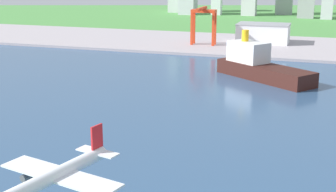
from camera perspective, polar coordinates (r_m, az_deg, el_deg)
name	(u,v)px	position (r m, az deg, el deg)	size (l,w,h in m)	color
ground_plane	(225,94)	(296.17, 6.87, 0.27)	(2400.00, 2400.00, 0.00)	#498A41
water_bay	(201,122)	(239.94, 3.98, -3.17)	(840.00, 360.00, 0.15)	#2D4C70
industrial_pier	(265,46)	(480.06, 11.48, 5.90)	(840.00, 140.00, 2.50)	#9F979C
airplane_landing	(54,176)	(116.63, -13.41, -9.29)	(33.76, 38.97, 11.38)	silver
cargo_ship	(259,66)	(339.68, 10.84, 3.57)	(73.01, 61.27, 32.30)	#381914
port_crane_red	(203,18)	(466.16, 4.24, 9.29)	(23.63, 34.33, 36.66)	red
warehouse_main	(263,33)	(491.04, 11.30, 7.38)	(51.37, 32.54, 19.06)	white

